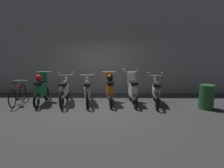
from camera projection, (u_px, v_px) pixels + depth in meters
name	position (u px, v px, depth m)	size (l,w,h in m)	color
ground_plane	(97.00, 108.00, 7.14)	(80.00, 80.00, 0.00)	#424244
back_wall	(101.00, 57.00, 9.22)	(16.00, 0.30, 3.30)	#9EA0A3
motorbike_slot_0	(41.00, 89.00, 7.62)	(0.56, 1.68, 1.18)	black
motorbike_slot_1	(64.00, 91.00, 7.68)	(0.59, 1.95, 1.15)	black
motorbike_slot_2	(87.00, 91.00, 7.70)	(0.56, 1.95, 1.03)	black
motorbike_slot_3	(110.00, 89.00, 7.64)	(0.56, 1.68, 1.18)	black
motorbike_slot_4	(133.00, 90.00, 7.62)	(0.59, 1.68, 1.29)	black
motorbike_slot_5	(156.00, 91.00, 7.57)	(0.59, 1.95, 1.15)	black
bicycle	(18.00, 94.00, 7.66)	(0.50, 1.73, 0.89)	black
trash_bin	(207.00, 97.00, 7.06)	(0.50, 0.50, 0.85)	#26592D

